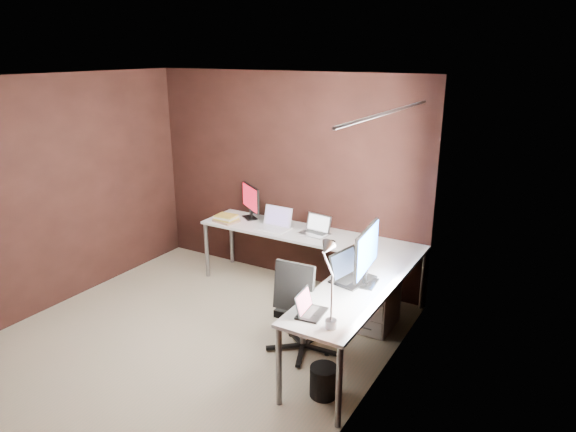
% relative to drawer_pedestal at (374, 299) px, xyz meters
% --- Properties ---
extents(room, '(3.60, 3.60, 2.50)m').
position_rel_drawer_pedestal_xyz_m(room, '(-1.09, -1.08, 0.98)').
color(room, '#9D967A').
rests_on(room, ground).
extents(desk, '(2.65, 2.25, 0.73)m').
position_rel_drawer_pedestal_xyz_m(desk, '(-0.59, -0.11, 0.38)').
color(desk, white).
rests_on(desk, ground).
extents(drawer_pedestal, '(0.42, 0.50, 0.60)m').
position_rel_drawer_pedestal_xyz_m(drawer_pedestal, '(0.00, 0.00, 0.00)').
color(drawer_pedestal, white).
rests_on(drawer_pedestal, ground).
extents(monitor_left, '(0.41, 0.29, 0.42)m').
position_rel_drawer_pedestal_xyz_m(monitor_left, '(-1.83, 0.47, 0.67)').
color(monitor_left, black).
rests_on(monitor_left, desk).
extents(monitor_right, '(0.18, 0.65, 0.53)m').
position_rel_drawer_pedestal_xyz_m(monitor_right, '(0.12, -0.57, 0.73)').
color(monitor_right, black).
rests_on(monitor_right, desk).
extents(laptop_white, '(0.37, 0.27, 0.25)m').
position_rel_drawer_pedestal_xyz_m(laptop_white, '(-1.37, 0.30, 0.48)').
color(laptop_white, white).
rests_on(laptop_white, desk).
extents(laptop_silver, '(0.35, 0.27, 0.21)m').
position_rel_drawer_pedestal_xyz_m(laptop_silver, '(-0.87, 0.38, 0.48)').
color(laptop_silver, silver).
rests_on(laptop_silver, desk).
extents(laptop_black_big, '(0.35, 0.44, 0.26)m').
position_rel_drawer_pedestal_xyz_m(laptop_black_big, '(-0.05, -0.55, 0.49)').
color(laptop_black_big, black).
rests_on(laptop_black_big, desk).
extents(laptop_black_small, '(0.22, 0.29, 0.18)m').
position_rel_drawer_pedestal_xyz_m(laptop_black_small, '(-0.06, -1.31, 0.47)').
color(laptop_black_small, black).
rests_on(laptop_black_small, desk).
extents(book_stack, '(0.30, 0.26, 0.09)m').
position_rel_drawer_pedestal_xyz_m(book_stack, '(-2.00, 0.20, 0.47)').
color(book_stack, '#A67B59').
rests_on(book_stack, desk).
extents(mouse_left, '(0.09, 0.07, 0.03)m').
position_rel_drawer_pedestal_xyz_m(mouse_left, '(-2.00, 0.15, 0.45)').
color(mouse_left, black).
rests_on(mouse_left, desk).
extents(mouse_corner, '(0.09, 0.06, 0.03)m').
position_rel_drawer_pedestal_xyz_m(mouse_corner, '(-0.58, 0.20, 0.45)').
color(mouse_corner, black).
rests_on(mouse_corner, desk).
extents(desk_lamp, '(0.20, 0.24, 0.66)m').
position_rel_drawer_pedestal_xyz_m(desk_lamp, '(0.12, -1.35, 0.85)').
color(desk_lamp, slate).
rests_on(desk_lamp, desk).
extents(office_chair, '(0.53, 0.53, 0.95)m').
position_rel_drawer_pedestal_xyz_m(office_chair, '(-0.41, -0.79, -0.02)').
color(office_chair, black).
rests_on(office_chair, ground).
extents(wastebasket, '(0.23, 0.23, 0.26)m').
position_rel_drawer_pedestal_xyz_m(wastebasket, '(0.07, -1.28, -0.17)').
color(wastebasket, black).
rests_on(wastebasket, ground).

